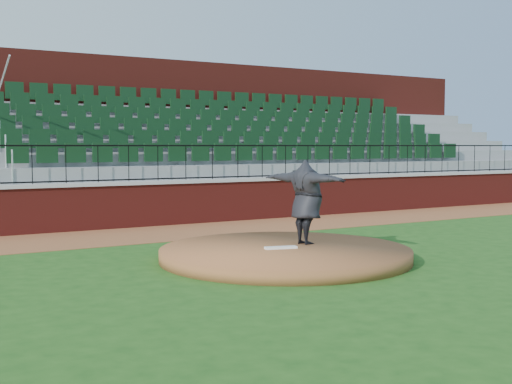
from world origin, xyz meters
TOP-DOWN VIEW (x-y plane):
  - ground at (0.00, 0.00)m, footprint 90.00×90.00m
  - warning_track at (0.00, 5.40)m, footprint 34.00×3.20m
  - field_wall at (0.00, 7.00)m, footprint 34.00×0.35m
  - wall_cap at (0.00, 7.00)m, footprint 34.00×0.45m
  - wall_railing at (0.00, 7.00)m, footprint 34.00×0.05m
  - seating_stands at (0.00, 9.72)m, footprint 34.00×5.10m
  - concourse_wall at (0.00, 12.52)m, footprint 34.00×0.50m
  - pitchers_mound at (-0.04, 0.28)m, footprint 5.03×5.03m
  - pitching_rubber at (-0.18, 0.23)m, footprint 0.67×0.32m
  - pitcher at (0.63, 0.51)m, footprint 1.07×2.24m

SIDE VIEW (x-z plane):
  - ground at x=0.00m, z-range 0.00..0.00m
  - warning_track at x=0.00m, z-range 0.00..0.01m
  - pitchers_mound at x=-0.04m, z-range 0.00..0.25m
  - pitching_rubber at x=-0.18m, z-range 0.25..0.29m
  - field_wall at x=0.00m, z-range 0.00..1.20m
  - pitcher at x=0.63m, z-range 0.25..2.01m
  - wall_cap at x=0.00m, z-range 1.20..1.30m
  - wall_railing at x=0.00m, z-range 1.30..2.30m
  - seating_stands at x=0.00m, z-range 0.00..4.60m
  - concourse_wall at x=0.00m, z-range 0.00..5.50m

